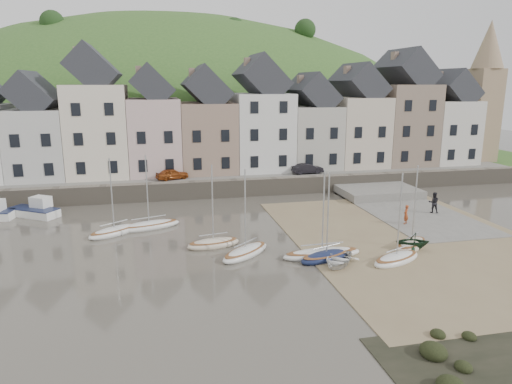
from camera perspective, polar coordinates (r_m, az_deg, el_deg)
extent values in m
plane|color=#443E35|center=(33.17, 2.25, -7.39)|extent=(160.00, 160.00, 0.00)
cube|color=#335923|center=(63.46, -5.06, 3.29)|extent=(90.00, 30.00, 1.50)
cube|color=slate|center=(52.12, -3.43, 2.02)|extent=(70.00, 7.00, 0.10)
cube|color=slate|center=(48.88, -2.77, 0.50)|extent=(70.00, 1.20, 1.80)
cube|color=#7F6A4D|center=(37.35, 18.89, -5.68)|extent=(18.00, 26.00, 0.06)
cube|color=slate|center=(45.89, 18.06, -2.09)|extent=(8.00, 18.00, 0.12)
ellipsoid|color=#335923|center=(94.83, -10.06, -5.19)|extent=(134.40, 84.00, 84.00)
cylinder|color=#382619|center=(79.52, -23.63, 16.76)|extent=(0.50, 0.50, 3.00)
sphere|color=#213D19|center=(79.75, -23.80, 18.55)|extent=(3.60, 3.60, 3.60)
cylinder|color=#382619|center=(82.25, -13.03, 17.35)|extent=(0.50, 0.50, 3.00)
sphere|color=#213D19|center=(82.48, -13.13, 19.08)|extent=(3.60, 3.60, 3.60)
cylinder|color=#382619|center=(81.45, -2.66, 17.70)|extent=(0.50, 0.50, 3.00)
sphere|color=#213D19|center=(81.68, -2.68, 19.45)|extent=(3.60, 3.60, 3.60)
cylinder|color=#382619|center=(83.39, 6.02, 17.54)|extent=(0.50, 0.50, 3.00)
sphere|color=#213D19|center=(83.62, 6.06, 19.25)|extent=(3.60, 3.60, 3.60)
cube|color=beige|center=(55.73, -25.00, 5.39)|extent=(5.80, 8.00, 7.50)
cube|color=gray|center=(55.69, -27.17, 12.09)|extent=(0.60, 0.90, 1.40)
cube|color=beige|center=(54.58, -18.79, 7.11)|extent=(6.40, 8.00, 10.00)
cube|color=gray|center=(54.62, -21.18, 15.60)|extent=(0.60, 0.90, 1.40)
cube|color=#CAABA7|center=(54.33, -12.34, 6.69)|extent=(5.60, 8.00, 8.50)
cube|color=gray|center=(54.03, -14.25, 14.08)|extent=(0.60, 0.90, 1.40)
cube|color=gray|center=(54.69, -6.05, 6.70)|extent=(6.20, 8.00, 8.00)
cube|color=gray|center=(54.20, -7.92, 14.13)|extent=(0.60, 0.90, 1.40)
cube|color=silver|center=(55.72, 0.60, 7.41)|extent=(6.60, 8.00, 9.00)
cube|color=gray|center=(55.12, -1.12, 15.49)|extent=(0.60, 0.90, 1.40)
cube|color=#ACA99E|center=(57.52, 6.71, 6.75)|extent=(5.80, 8.00, 7.50)
cube|color=gray|center=(56.70, 5.48, 13.45)|extent=(0.60, 0.90, 1.40)
cube|color=beige|center=(59.67, 12.18, 7.26)|extent=(6.00, 8.00, 8.50)
cube|color=gray|center=(58.78, 11.16, 14.33)|extent=(0.60, 0.90, 1.40)
cube|color=#836F5E|center=(62.45, 17.49, 7.90)|extent=(6.40, 8.00, 10.00)
cube|color=gray|center=(61.53, 16.70, 15.56)|extent=(0.60, 0.90, 1.40)
cube|color=silver|center=(65.80, 22.12, 6.90)|extent=(5.80, 8.00, 8.00)
cube|color=gray|center=(64.70, 21.58, 13.02)|extent=(0.60, 0.90, 1.40)
cube|color=#997F60|center=(68.84, 26.02, 8.46)|extent=(3.50, 3.50, 12.00)
cone|color=#997F60|center=(68.88, 26.81, 15.91)|extent=(4.00, 4.00, 6.00)
ellipsoid|color=white|center=(39.25, -13.02, -4.11)|extent=(5.41, 2.97, 0.84)
ellipsoid|color=brown|center=(39.18, -13.04, -3.81)|extent=(4.97, 2.72, 0.20)
cylinder|color=#B2B5B7|center=(38.45, -13.26, 0.30)|extent=(0.10, 0.10, 5.60)
cylinder|color=#B2B5B7|center=(39.03, -13.08, -3.06)|extent=(2.75, 0.92, 0.08)
ellipsoid|color=white|center=(38.47, -17.03, -4.72)|extent=(4.47, 3.80, 0.84)
ellipsoid|color=brown|center=(38.41, -17.05, -4.41)|extent=(4.10, 3.48, 0.20)
cylinder|color=#B2B5B7|center=(37.66, -17.34, -0.22)|extent=(0.10, 0.10, 5.60)
cylinder|color=#B2B5B7|center=(38.26, -17.10, -3.65)|extent=(2.03, 1.48, 0.08)
ellipsoid|color=beige|center=(34.27, -5.26, -6.39)|extent=(4.15, 2.19, 0.84)
ellipsoid|color=brown|center=(34.19, -5.27, -6.04)|extent=(3.81, 2.00, 0.20)
cylinder|color=#B2B5B7|center=(33.35, -5.37, -1.37)|extent=(0.10, 0.10, 5.60)
cylinder|color=#B2B5B7|center=(34.02, -5.29, -5.20)|extent=(2.15, 0.47, 0.08)
ellipsoid|color=white|center=(32.45, -1.31, -7.48)|extent=(4.44, 4.11, 0.84)
ellipsoid|color=brown|center=(32.37, -1.31, -7.12)|extent=(4.07, 3.77, 0.20)
cylinder|color=#B2B5B7|center=(31.48, -1.34, -2.20)|extent=(0.10, 0.10, 5.60)
cylinder|color=#B2B5B7|center=(32.19, -1.32, -6.24)|extent=(1.96, 1.70, 0.08)
ellipsoid|color=white|center=(32.49, 8.11, -7.59)|extent=(5.68, 1.65, 0.84)
ellipsoid|color=brown|center=(32.41, 8.12, -7.23)|extent=(5.23, 1.50, 0.20)
cylinder|color=#B2B5B7|center=(31.53, 8.29, -2.32)|extent=(0.10, 0.10, 5.60)
cylinder|color=#B2B5B7|center=(32.23, 8.15, -6.35)|extent=(3.11, 0.16, 0.08)
ellipsoid|color=#141D3F|center=(32.10, 8.66, -7.88)|extent=(4.48, 2.83, 0.84)
ellipsoid|color=brown|center=(32.02, 8.68, -7.51)|extent=(4.11, 2.58, 0.20)
cylinder|color=#B2B5B7|center=(31.12, 8.86, -2.55)|extent=(0.10, 0.10, 5.60)
cylinder|color=#B2B5B7|center=(31.83, 8.71, -6.62)|extent=(2.21, 0.85, 0.08)
ellipsoid|color=white|center=(32.64, 16.90, -7.96)|extent=(4.41, 3.04, 0.84)
ellipsoid|color=brown|center=(32.56, 16.92, -7.59)|extent=(4.05, 2.78, 0.20)
cylinder|color=#B2B5B7|center=(31.68, 17.27, -2.71)|extent=(0.10, 0.10, 5.60)
cylinder|color=#B2B5B7|center=(32.38, 16.99, -6.72)|extent=(2.13, 0.99, 0.08)
ellipsoid|color=beige|center=(35.72, 18.60, -6.23)|extent=(3.89, 3.38, 0.84)
ellipsoid|color=brown|center=(35.65, 18.63, -5.89)|extent=(3.57, 3.09, 0.20)
cylinder|color=#B2B5B7|center=(34.84, 18.97, -1.41)|extent=(0.10, 0.10, 5.60)
cylinder|color=#B2B5B7|center=(35.48, 18.69, -5.08)|extent=(1.71, 1.25, 0.08)
cube|color=white|center=(46.20, -25.67, -2.29)|extent=(4.84, 3.96, 0.70)
cube|color=#141D3F|center=(46.11, -25.72, -1.84)|extent=(4.79, 3.95, 0.08)
cube|color=white|center=(46.22, -24.97, -1.12)|extent=(2.02, 1.89, 1.00)
imported|color=silver|center=(31.21, 10.08, -8.17)|extent=(3.85, 4.02, 0.68)
imported|color=black|center=(35.10, 18.71, -5.74)|extent=(2.79, 2.55, 1.25)
imported|color=#983C1B|center=(40.90, 17.97, -2.65)|extent=(0.71, 0.69, 1.64)
imported|color=black|center=(45.22, 21.03, -1.22)|extent=(1.14, 1.03, 1.91)
imported|color=#8E3F14|center=(50.44, -10.28, 2.19)|extent=(3.72, 2.43, 1.18)
imported|color=black|center=(53.18, 6.37, 2.89)|extent=(3.64, 1.45, 1.18)
ellipsoid|color=black|center=(22.40, 24.18, -19.06)|extent=(0.72, 0.80, 0.47)
ellipsoid|color=black|center=(24.41, 21.49, -15.99)|extent=(0.70, 0.77, 0.46)
ellipsoid|color=black|center=(24.81, 24.76, -15.85)|extent=(0.66, 0.72, 0.43)
ellipsoid|color=black|center=(22.81, 21.00, -17.86)|extent=(1.17, 1.29, 0.76)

